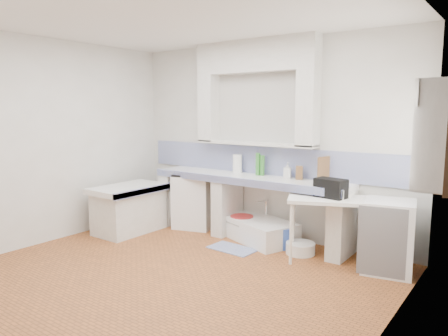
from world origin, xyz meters
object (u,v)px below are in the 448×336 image
Objects in this scene: stove at (195,201)px; fridge at (389,236)px; sink at (258,230)px; side_table at (327,230)px.

fridge is at bearing -20.13° from stove.
fridge is at bearing 16.38° from sink.
sink is at bearing 145.01° from side_table.
stove is at bearing 150.75° from side_table.
stove is 0.87× the size of side_table.
fridge is (2.97, -0.14, 0.00)m from stove.
fridge is (1.82, -0.14, 0.27)m from sink.
fridge reaches higher than side_table.
stove is 2.29m from side_table.
sink is at bearing -17.50° from stove.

